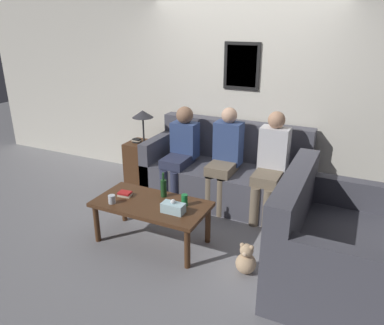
{
  "coord_description": "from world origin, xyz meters",
  "views": [
    {
      "loc": [
        1.56,
        -3.76,
        2.27
      ],
      "look_at": [
        -0.17,
        -0.15,
        0.73
      ],
      "focal_mm": 35.0,
      "sensor_mm": 36.0,
      "label": 1
    }
  ],
  "objects_px": {
    "drinking_glass": "(112,199)",
    "person_left": "(181,149)",
    "couch_main": "(226,175)",
    "teddy_bear": "(246,260)",
    "couch_side": "(323,246)",
    "person_right": "(271,162)",
    "coffee_table": "(151,208)",
    "wine_bottle": "(164,188)",
    "person_middle": "(225,154)"
  },
  "relations": [
    {
      "from": "drinking_glass",
      "to": "person_left",
      "type": "relative_size",
      "value": 0.07
    },
    {
      "from": "coffee_table",
      "to": "drinking_glass",
      "type": "xyz_separation_m",
      "value": [
        -0.36,
        -0.19,
        0.11
      ]
    },
    {
      "from": "teddy_bear",
      "to": "coffee_table",
      "type": "bearing_deg",
      "value": 175.83
    },
    {
      "from": "wine_bottle",
      "to": "person_middle",
      "type": "xyz_separation_m",
      "value": [
        0.33,
        0.97,
        0.12
      ]
    },
    {
      "from": "couch_main",
      "to": "person_right",
      "type": "distance_m",
      "value": 0.74
    },
    {
      "from": "coffee_table",
      "to": "person_right",
      "type": "height_order",
      "value": "person_right"
    },
    {
      "from": "couch_main",
      "to": "drinking_glass",
      "type": "distance_m",
      "value": 1.68
    },
    {
      "from": "coffee_table",
      "to": "wine_bottle",
      "type": "distance_m",
      "value": 0.25
    },
    {
      "from": "couch_main",
      "to": "wine_bottle",
      "type": "height_order",
      "value": "couch_main"
    },
    {
      "from": "person_middle",
      "to": "couch_main",
      "type": "bearing_deg",
      "value": 101.02
    },
    {
      "from": "couch_side",
      "to": "drinking_glass",
      "type": "distance_m",
      "value": 2.12
    },
    {
      "from": "drinking_glass",
      "to": "person_right",
      "type": "height_order",
      "value": "person_right"
    },
    {
      "from": "couch_main",
      "to": "drinking_glass",
      "type": "bearing_deg",
      "value": -115.07
    },
    {
      "from": "wine_bottle",
      "to": "teddy_bear",
      "type": "height_order",
      "value": "wine_bottle"
    },
    {
      "from": "couch_main",
      "to": "teddy_bear",
      "type": "distance_m",
      "value": 1.6
    },
    {
      "from": "couch_side",
      "to": "drinking_glass",
      "type": "relative_size",
      "value": 16.1
    },
    {
      "from": "couch_side",
      "to": "person_middle",
      "type": "bearing_deg",
      "value": 52.92
    },
    {
      "from": "couch_side",
      "to": "person_right",
      "type": "distance_m",
      "value": 1.3
    },
    {
      "from": "couch_main",
      "to": "couch_side",
      "type": "relative_size",
      "value": 1.43
    },
    {
      "from": "person_right",
      "to": "coffee_table",
      "type": "bearing_deg",
      "value": -130.43
    },
    {
      "from": "person_right",
      "to": "couch_main",
      "type": "bearing_deg",
      "value": 162.78
    },
    {
      "from": "couch_main",
      "to": "teddy_bear",
      "type": "xyz_separation_m",
      "value": [
        0.74,
        -1.4,
        -0.21
      ]
    },
    {
      "from": "couch_main",
      "to": "person_middle",
      "type": "distance_m",
      "value": 0.38
    },
    {
      "from": "couch_main",
      "to": "teddy_bear",
      "type": "bearing_deg",
      "value": -62.32
    },
    {
      "from": "person_left",
      "to": "person_middle",
      "type": "xyz_separation_m",
      "value": [
        0.61,
        0.02,
        0.01
      ]
    },
    {
      "from": "drinking_glass",
      "to": "person_middle",
      "type": "relative_size",
      "value": 0.07
    },
    {
      "from": "person_left",
      "to": "person_right",
      "type": "relative_size",
      "value": 0.95
    },
    {
      "from": "person_left",
      "to": "person_right",
      "type": "distance_m",
      "value": 1.2
    },
    {
      "from": "couch_side",
      "to": "person_left",
      "type": "xyz_separation_m",
      "value": [
        -1.96,
        1.0,
        0.33
      ]
    },
    {
      "from": "couch_main",
      "to": "wine_bottle",
      "type": "distance_m",
      "value": 1.2
    },
    {
      "from": "teddy_bear",
      "to": "couch_side",
      "type": "bearing_deg",
      "value": 18.76
    },
    {
      "from": "person_right",
      "to": "teddy_bear",
      "type": "bearing_deg",
      "value": -84.59
    },
    {
      "from": "person_left",
      "to": "person_right",
      "type": "bearing_deg",
      "value": -0.62
    },
    {
      "from": "drinking_glass",
      "to": "person_right",
      "type": "relative_size",
      "value": 0.07
    },
    {
      "from": "coffee_table",
      "to": "person_right",
      "type": "relative_size",
      "value": 0.95
    },
    {
      "from": "couch_side",
      "to": "teddy_bear",
      "type": "xyz_separation_m",
      "value": [
        -0.65,
        -0.22,
        -0.21
      ]
    },
    {
      "from": "wine_bottle",
      "to": "person_left",
      "type": "relative_size",
      "value": 0.23
    },
    {
      "from": "couch_side",
      "to": "teddy_bear",
      "type": "bearing_deg",
      "value": 108.76
    },
    {
      "from": "coffee_table",
      "to": "drinking_glass",
      "type": "distance_m",
      "value": 0.42
    },
    {
      "from": "coffee_table",
      "to": "teddy_bear",
      "type": "xyz_separation_m",
      "value": [
        1.08,
        -0.08,
        -0.27
      ]
    },
    {
      "from": "wine_bottle",
      "to": "drinking_glass",
      "type": "distance_m",
      "value": 0.56
    },
    {
      "from": "teddy_bear",
      "to": "person_left",
      "type": "bearing_deg",
      "value": 137.1
    },
    {
      "from": "coffee_table",
      "to": "person_middle",
      "type": "xyz_separation_m",
      "value": [
        0.37,
        1.16,
        0.28
      ]
    },
    {
      "from": "person_middle",
      "to": "drinking_glass",
      "type": "bearing_deg",
      "value": -118.75
    },
    {
      "from": "couch_side",
      "to": "couch_main",
      "type": "bearing_deg",
      "value": 49.4
    },
    {
      "from": "couch_side",
      "to": "coffee_table",
      "type": "height_order",
      "value": "couch_side"
    },
    {
      "from": "coffee_table",
      "to": "teddy_bear",
      "type": "bearing_deg",
      "value": -4.17
    },
    {
      "from": "couch_side",
      "to": "person_middle",
      "type": "distance_m",
      "value": 1.73
    },
    {
      "from": "person_middle",
      "to": "person_right",
      "type": "xyz_separation_m",
      "value": [
        0.59,
        -0.03,
        0.01
      ]
    },
    {
      "from": "wine_bottle",
      "to": "person_middle",
      "type": "distance_m",
      "value": 1.03
    }
  ]
}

